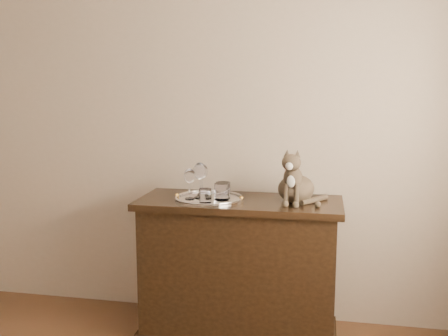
# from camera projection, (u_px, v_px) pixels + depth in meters

# --- Properties ---
(wall_back) EXTENTS (4.00, 0.10, 2.70)m
(wall_back) POSITION_uv_depth(u_px,v_px,m) (158.00, 112.00, 3.29)
(wall_back) COLOR tan
(wall_back) RESTS_ON ground
(sideboard) EXTENTS (1.20, 0.50, 0.85)m
(sideboard) POSITION_uv_depth(u_px,v_px,m) (239.00, 268.00, 3.01)
(sideboard) COLOR black
(sideboard) RESTS_ON ground
(tray) EXTENTS (0.40, 0.40, 0.01)m
(tray) POSITION_uv_depth(u_px,v_px,m) (209.00, 199.00, 2.95)
(tray) COLOR silver
(tray) RESTS_ON sideboard
(wine_glass_a) EXTENTS (0.07, 0.07, 0.19)m
(wine_glass_a) POSITION_uv_depth(u_px,v_px,m) (202.00, 179.00, 3.04)
(wine_glass_a) COLOR white
(wine_glass_a) RESTS_ON tray
(wine_glass_c) EXTENTS (0.07, 0.07, 0.18)m
(wine_glass_c) POSITION_uv_depth(u_px,v_px,m) (190.00, 184.00, 2.92)
(wine_glass_c) COLOR silver
(wine_glass_c) RESTS_ON tray
(wine_glass_d) EXTENTS (0.08, 0.08, 0.21)m
(wine_glass_d) POSITION_uv_depth(u_px,v_px,m) (200.00, 180.00, 2.95)
(wine_glass_d) COLOR white
(wine_glass_d) RESTS_ON tray
(tumbler_a) EXTENTS (0.09, 0.09, 0.10)m
(tumbler_a) POSITION_uv_depth(u_px,v_px,m) (222.00, 192.00, 2.89)
(tumbler_a) COLOR white
(tumbler_a) RESTS_ON tray
(tumbler_b) EXTENTS (0.07, 0.07, 0.08)m
(tumbler_b) POSITION_uv_depth(u_px,v_px,m) (205.00, 196.00, 2.83)
(tumbler_b) COLOR silver
(tumbler_b) RESTS_ON tray
(tumbler_c) EXTENTS (0.09, 0.09, 0.10)m
(tumbler_c) POSITION_uv_depth(u_px,v_px,m) (223.00, 190.00, 2.94)
(tumbler_c) COLOR white
(tumbler_c) RESTS_ON tray
(cat) EXTENTS (0.37, 0.35, 0.32)m
(cat) POSITION_uv_depth(u_px,v_px,m) (296.00, 175.00, 2.86)
(cat) COLOR #49392B
(cat) RESTS_ON sideboard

